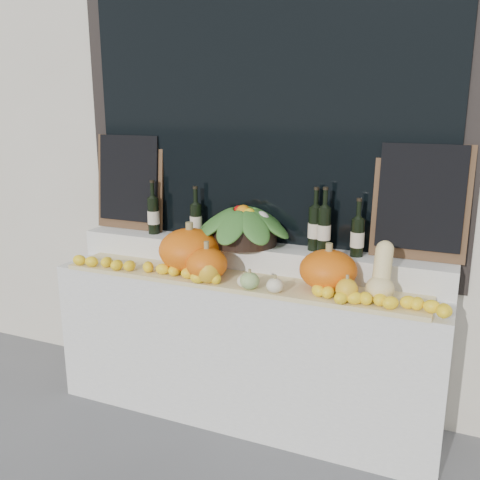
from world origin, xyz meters
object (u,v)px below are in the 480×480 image
pumpkin_right (328,270)px  butternut_squash (381,276)px  produce_bowl (243,224)px  pumpkin_left (190,250)px  wine_bottle_tall (315,228)px

pumpkin_right → butternut_squash: bearing=-8.7°
butternut_squash → produce_bowl: bearing=163.2°
pumpkin_left → produce_bowl: (0.25, 0.22, 0.13)m
butternut_squash → produce_bowl: produce_bowl is taller
butternut_squash → wine_bottle_tall: wine_bottle_tall is taller
pumpkin_right → wine_bottle_tall: wine_bottle_tall is taller
pumpkin_right → butternut_squash: size_ratio=1.06×
pumpkin_left → pumpkin_right: bearing=0.1°
butternut_squash → wine_bottle_tall: bearing=145.3°
pumpkin_right → produce_bowl: size_ratio=0.50×
pumpkin_right → wine_bottle_tall: bearing=120.0°
pumpkin_left → wine_bottle_tall: size_ratio=1.00×
butternut_squash → produce_bowl: 0.91m
pumpkin_left → produce_bowl: bearing=41.1°
produce_bowl → wine_bottle_tall: (0.43, 0.04, 0.01)m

